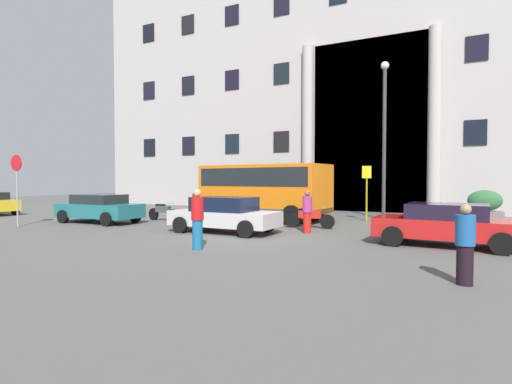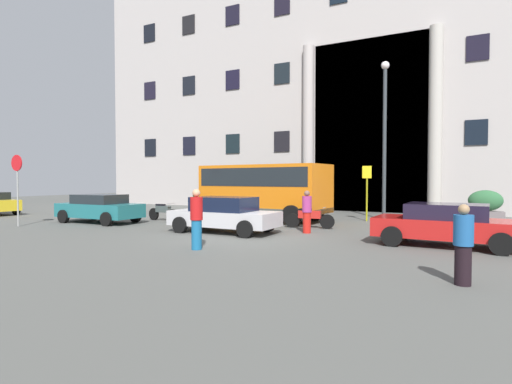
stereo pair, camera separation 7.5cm
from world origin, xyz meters
TOP-DOWN VIEW (x-y plane):
  - ground_plane at (0.00, 0.00)m, footprint 80.00×64.00m
  - office_building_facade at (0.01, 17.48)m, footprint 39.26×9.63m
  - orange_minibus at (-1.75, 5.50)m, footprint 6.67×3.36m
  - bus_stop_sign at (2.96, 7.35)m, footprint 0.44×0.08m
  - hedge_planter_entrance_right at (-8.98, 10.69)m, footprint 1.71×0.72m
  - hedge_planter_entrance_left at (8.17, 10.11)m, footprint 1.61×0.95m
  - hedge_planter_east at (-5.96, 10.62)m, footprint 2.02×0.97m
  - hedge_planter_far_west at (-2.65, 10.80)m, footprint 2.20×0.80m
  - parked_compact_extra at (-8.17, 0.96)m, footprint 4.12×1.95m
  - parked_sedan_far at (-1.12, 0.62)m, footprint 4.19×2.02m
  - parked_estate_mid at (6.57, 0.99)m, footprint 4.29×2.28m
  - motorcycle_far_end at (1.35, 3.35)m, footprint 2.06×0.55m
  - scooter_by_planter at (-6.10, 2.99)m, footprint 1.95×0.55m
  - motorcycle_near_kerb at (5.49, 3.24)m, footprint 2.05×0.55m
  - stop_sign_side_street at (-10.15, -1.71)m, footprint 0.70×0.07m
  - pedestrian_woman_dark_dress at (1.78, 1.88)m, footprint 0.36×0.36m
  - pedestrian_child_trailing at (6.92, -3.82)m, footprint 0.36×0.36m
  - pedestrian_man_red_shirt at (0.08, -2.90)m, footprint 0.36×0.36m
  - lamppost_plaza_centre at (3.58, 8.56)m, footprint 0.40×0.40m

SIDE VIEW (x-z plane):
  - ground_plane at x=0.00m, z-range -0.12..0.00m
  - scooter_by_planter at x=-6.10m, z-range 0.01..0.90m
  - motorcycle_near_kerb at x=5.49m, z-range 0.01..0.91m
  - motorcycle_far_end at x=1.35m, z-range 0.01..0.91m
  - hedge_planter_entrance_right at x=-8.98m, z-range -0.02..1.30m
  - parked_estate_mid at x=6.57m, z-range 0.03..1.33m
  - hedge_planter_far_west at x=-2.65m, z-range -0.03..1.39m
  - parked_compact_extra at x=-8.17m, z-range 0.03..1.37m
  - parked_sedan_far at x=-1.12m, z-range 0.02..1.39m
  - hedge_planter_east at x=-5.96m, z-range -0.02..1.45m
  - hedge_planter_entrance_left at x=8.17m, z-range -0.02..1.49m
  - pedestrian_child_trailing at x=6.92m, z-range 0.00..1.56m
  - pedestrian_woman_dark_dress at x=1.78m, z-range 0.00..1.62m
  - pedestrian_man_red_shirt at x=0.08m, z-range 0.01..1.77m
  - orange_minibus at x=-1.75m, z-range 0.27..3.02m
  - bus_stop_sign at x=2.96m, z-range 0.32..3.02m
  - stop_sign_side_street at x=-10.15m, z-range 0.62..3.73m
  - lamppost_plaza_centre at x=3.58m, z-range 0.63..8.64m
  - office_building_facade at x=0.01m, z-range -0.01..21.26m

